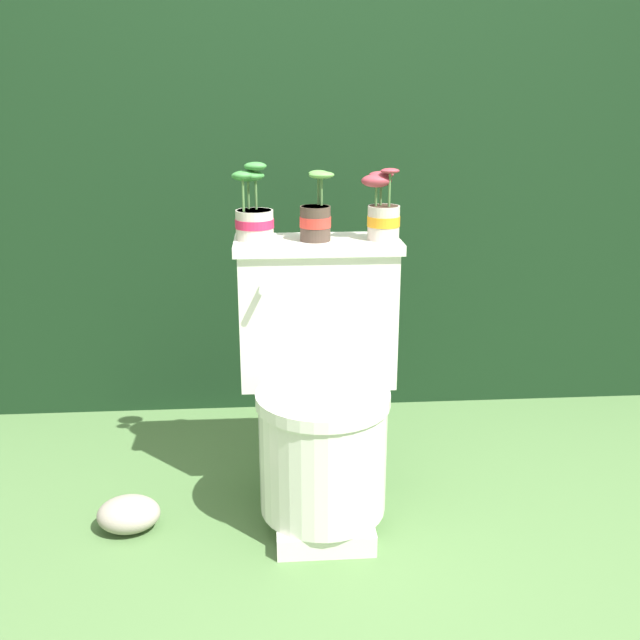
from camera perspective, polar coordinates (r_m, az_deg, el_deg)
name	(u,v)px	position (r m, az deg, el deg)	size (l,w,h in m)	color
ground_plane	(347,527)	(2.21, 2.16, -16.22)	(12.00, 12.00, 0.00)	#4C703D
hedge_backdrop	(315,172)	(3.24, -0.37, 11.72)	(3.14, 1.06, 1.78)	black
toilet	(320,392)	(2.12, 0.03, -5.79)	(0.49, 0.53, 0.82)	silver
potted_plant_left	(254,215)	(2.11, -5.34, 8.40)	(0.12, 0.12, 0.22)	beige
potted_plant_midleft	(316,217)	(2.08, -0.34, 8.23)	(0.10, 0.09, 0.20)	#47382D
potted_plant_middle	(383,213)	(2.10, 5.03, 8.56)	(0.12, 0.10, 0.21)	beige
garden_stone	(129,514)	(2.24, -15.06, -14.77)	(0.18, 0.15, 0.10)	#9E9384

